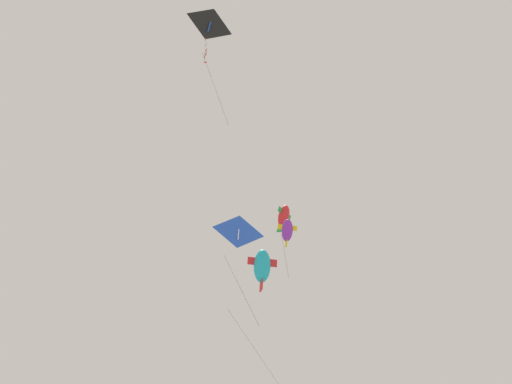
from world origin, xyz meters
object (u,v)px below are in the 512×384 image
Objects in this scene: kite_delta_near_right at (209,25)px; kite_fish_highest at (287,230)px; kite_delta_near_left at (238,233)px; kite_fish_low_drifter at (262,266)px; kite_fish_mid_left at (284,216)px.

kite_fish_highest is (3.17, -4.19, -11.85)m from kite_delta_near_right.
kite_delta_near_right is at bearing -158.02° from kite_delta_near_left.
kite_fish_highest reaches higher than kite_delta_near_left.
kite_fish_low_drifter is at bearing 36.96° from kite_delta_near_right.
kite_fish_highest is (-4.92, -1.36, -0.83)m from kite_fish_low_drifter.
kite_fish_low_drifter is 5.17m from kite_fish_highest.
kite_fish_highest is 0.28× the size of kite_delta_near_left.
kite_delta_near_right is at bearing -154.83° from kite_fish_highest.
kite_fish_mid_left reaches higher than kite_fish_highest.
kite_delta_near_right is 12.97m from kite_fish_highest.
kite_fish_mid_left reaches higher than kite_delta_near_left.
kite_delta_near_right is 1.61× the size of kite_fish_mid_left.
kite_delta_near_left is at bearing -158.77° from kite_fish_highest.
kite_fish_mid_left is 0.88× the size of kite_delta_near_left.
kite_fish_mid_left is 4.11m from kite_fish_highest.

